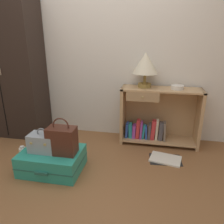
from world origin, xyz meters
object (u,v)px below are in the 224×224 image
handbag (62,140)px  open_book_on_floor (165,159)px  table_lamp (145,64)px  train_case (43,142)px  bookshelf (157,118)px  bottle (23,154)px  wardrobe (8,69)px  suitcase_large (52,160)px  bowl (177,87)px

handbag → open_book_on_floor: size_ratio=1.00×
table_lamp → open_book_on_floor: table_lamp is taller
train_case → open_book_on_floor: 1.44m
bookshelf → bottle: bearing=-152.4°
wardrobe → train_case: wardrobe is taller
train_case → bookshelf: bearing=37.3°
bookshelf → bottle: size_ratio=5.27×
train_case → bottle: bearing=162.0°
train_case → handbag: (0.22, -0.00, 0.05)m
wardrobe → table_lamp: wardrobe is taller
suitcase_large → table_lamp: bearing=44.7°
suitcase_large → handbag: (0.14, -0.01, 0.27)m
bottle → train_case: bearing=-18.0°
bookshelf → open_book_on_floor: bearing=-73.9°
bowl → handbag: size_ratio=0.40×
wardrobe → handbag: 1.51m
bowl → open_book_on_floor: (-0.10, -0.43, -0.79)m
suitcase_large → train_case: (-0.08, -0.01, 0.22)m
table_lamp → train_case: bearing=-137.4°
table_lamp → bowl: 0.50m
bookshelf → suitcase_large: 1.45m
bowl → train_case: 1.74m
wardrobe → open_book_on_floor: bearing=-9.7°
wardrobe → handbag: (1.11, -0.84, -0.58)m
bowl → wardrobe: bearing=-178.7°
table_lamp → suitcase_large: 1.61m
bowl → suitcase_large: bearing=-146.7°
wardrobe → bowl: wardrobe is taller
open_book_on_floor → train_case: bearing=-160.8°
bookshelf → table_lamp: bearing=174.6°
bowl → bottle: 2.05m
bookshelf → bowl: size_ratio=6.44×
bottle → bookshelf: bearing=27.6°
wardrobe → bowl: 2.31m
train_case → table_lamp: bearing=42.6°
table_lamp → handbag: table_lamp is taller
bookshelf → bottle: 1.75m
suitcase_large → bottle: size_ratio=3.34×
wardrobe → open_book_on_floor: (2.21, -0.38, -0.96)m
bottle → open_book_on_floor: size_ratio=0.49×
train_case → open_book_on_floor: train_case is taller
bowl → train_case: bearing=-147.8°
wardrobe → train_case: size_ratio=6.90×
wardrobe → bookshelf: size_ratio=1.88×
wardrobe → bowl: size_ratio=12.09×
train_case → bottle: 0.43m
table_lamp → bottle: (-1.34, -0.82, -0.98)m
wardrobe → handbag: size_ratio=4.86×
handbag → bottle: handbag is taller
handbag → bottle: size_ratio=2.04×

